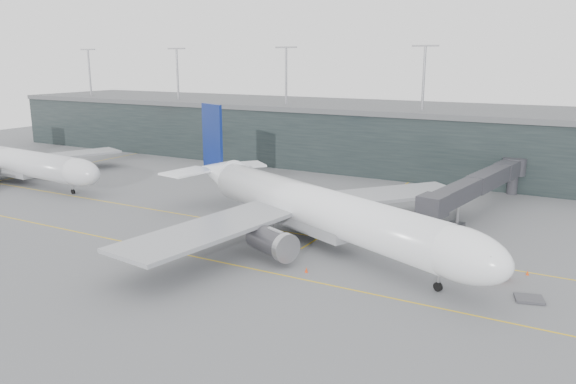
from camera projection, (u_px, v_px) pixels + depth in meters
The scene contains 18 objects.
ground at pixel (303, 226), 90.94m from camera, with size 320.00×320.00×0.00m, color #555559.
taxiline_a at pixel (291, 233), 87.54m from camera, with size 160.00×0.25×0.02m, color gold.
taxiline_b at pixel (232, 265), 73.94m from camera, with size 160.00×0.25×0.02m, color gold.
taxiline_lead_main at pixel (375, 203), 105.56m from camera, with size 0.25×60.00×0.02m, color gold.
taxiline_lead_adj at pixel (79, 165), 143.44m from camera, with size 0.25×60.00×0.02m, color gold.
terminal at pixel (412, 137), 138.46m from camera, with size 240.00×36.00×29.00m.
main_aircraft at pixel (315, 208), 81.89m from camera, with size 62.68×57.75×18.44m.
jet_bridge at pixel (485, 178), 101.20m from camera, with size 10.98×47.93×7.32m.
second_aircraft at pixel (14, 162), 122.31m from camera, with size 58.21×54.52×16.31m.
gse_cart at pixel (499, 272), 69.14m from camera, with size 2.16×1.39×1.46m.
baggage_dolly at pixel (529, 299), 62.95m from camera, with size 3.05×2.44×0.30m, color #3C3C41.
uld_a at pixel (307, 203), 101.36m from camera, with size 2.44×2.06×2.01m.
uld_b at pixel (320, 203), 101.31m from camera, with size 2.60×2.27×2.03m.
uld_c at pixel (328, 204), 100.82m from camera, with size 2.32×1.90×2.02m.
cone_nose at pixel (528, 273), 70.29m from camera, with size 0.40×0.40×0.63m, color #ED460D.
cone_wing_stbd at pixel (306, 270), 71.16m from camera, with size 0.43×0.43×0.68m, color red.
cone_wing_port at pixel (374, 213), 97.54m from camera, with size 0.44×0.44×0.71m, color #DB560C.
cone_tail at pixel (223, 235), 84.98m from camera, with size 0.45×0.45×0.72m, color orange.
Camera 1 is at (40.36, -77.32, 26.44)m, focal length 35.00 mm.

